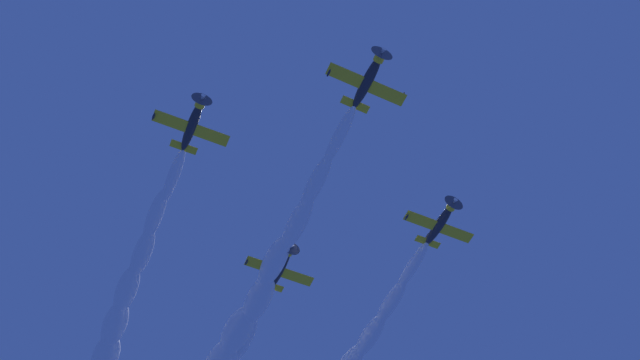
{
  "coord_description": "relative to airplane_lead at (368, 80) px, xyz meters",
  "views": [
    {
      "loc": [
        -28.66,
        35.94,
        1.93
      ],
      "look_at": [
        9.99,
        -2.6,
        77.45
      ],
      "focal_mm": 46.35,
      "sensor_mm": 36.0,
      "label": 1
    }
  ],
  "objects": [
    {
      "name": "airplane_slot_tail",
      "position": [
        25.22,
        -11.53,
        0.49
      ],
      "size": [
        7.63,
        8.45,
        2.43
      ],
      "color": "#232328"
    },
    {
      "name": "airplane_right_wingman",
      "position": [
        18.0,
        8.56,
        2.26
      ],
      "size": [
        7.64,
        8.45,
        2.42
      ],
      "color": "#232328"
    },
    {
      "name": "smoke_trail_lead",
      "position": [
        36.24,
        -14.65,
        0.07
      ],
      "size": [
        50.86,
        22.52,
        4.35
      ],
      "color": "white"
    },
    {
      "name": "airplane_lead",
      "position": [
        0.0,
        0.0,
        0.0
      ],
      "size": [
        7.64,
        8.41,
        2.59
      ],
      "color": "#232328"
    },
    {
      "name": "smoke_trail_right_wingman",
      "position": [
        54.16,
        -6.17,
        2.37
      ],
      "size": [
        50.09,
        22.61,
        4.36
      ],
      "color": "white"
    },
    {
      "name": "airplane_left_wingman",
      "position": [
        7.4,
        -20.33,
        1.11
      ],
      "size": [
        7.64,
        8.44,
        2.51
      ],
      "color": "#232328"
    }
  ]
}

